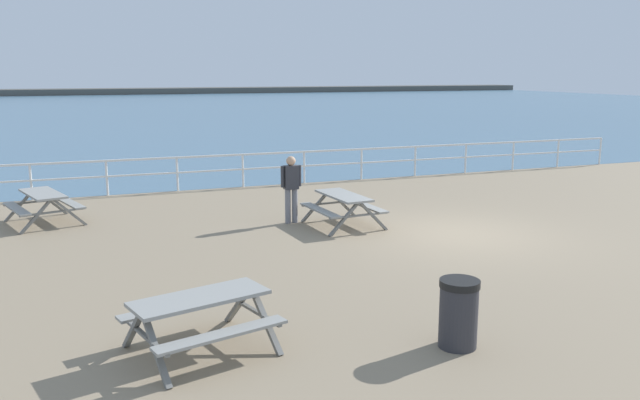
{
  "coord_description": "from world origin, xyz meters",
  "views": [
    {
      "loc": [
        -8.03,
        -12.44,
        3.7
      ],
      "look_at": [
        -2.96,
        1.11,
        0.8
      ],
      "focal_mm": 36.32,
      "sensor_mm": 36.0,
      "label": 1
    }
  ],
  "objects_px": {
    "picnic_table_mid_centre": "(343,202)",
    "visitor": "(291,185)",
    "picnic_table_near_left": "(43,200)",
    "picnic_table_near_right": "(200,310)",
    "litter_bin": "(458,313)"
  },
  "relations": [
    {
      "from": "picnic_table_mid_centre",
      "to": "visitor",
      "type": "distance_m",
      "value": 1.36
    },
    {
      "from": "picnic_table_near_left",
      "to": "visitor",
      "type": "bearing_deg",
      "value": -126.88
    },
    {
      "from": "picnic_table_near_left",
      "to": "litter_bin",
      "type": "xyz_separation_m",
      "value": [
        5.57,
        -9.82,
        -0.1
      ]
    },
    {
      "from": "picnic_table_near_right",
      "to": "litter_bin",
      "type": "xyz_separation_m",
      "value": [
        3.3,
        -1.08,
        -0.1
      ]
    },
    {
      "from": "litter_bin",
      "to": "picnic_table_mid_centre",
      "type": "bearing_deg",
      "value": 80.14
    },
    {
      "from": "picnic_table_near_right",
      "to": "picnic_table_mid_centre",
      "type": "height_order",
      "value": "same"
    },
    {
      "from": "picnic_table_mid_centre",
      "to": "visitor",
      "type": "relative_size",
      "value": 1.15
    },
    {
      "from": "litter_bin",
      "to": "visitor",
      "type": "bearing_deg",
      "value": 88.95
    },
    {
      "from": "picnic_table_near_left",
      "to": "picnic_table_mid_centre",
      "type": "bearing_deg",
      "value": -129.58
    },
    {
      "from": "visitor",
      "to": "litter_bin",
      "type": "relative_size",
      "value": 1.75
    },
    {
      "from": "visitor",
      "to": "litter_bin",
      "type": "distance_m",
      "value": 7.77
    },
    {
      "from": "picnic_table_near_left",
      "to": "visitor",
      "type": "distance_m",
      "value": 6.09
    },
    {
      "from": "picnic_table_near_right",
      "to": "litter_bin",
      "type": "distance_m",
      "value": 3.47
    },
    {
      "from": "picnic_table_near_left",
      "to": "picnic_table_mid_centre",
      "type": "distance_m",
      "value": 7.35
    },
    {
      "from": "picnic_table_mid_centre",
      "to": "visitor",
      "type": "xyz_separation_m",
      "value": [
        -1.07,
        0.76,
        0.36
      ]
    }
  ]
}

